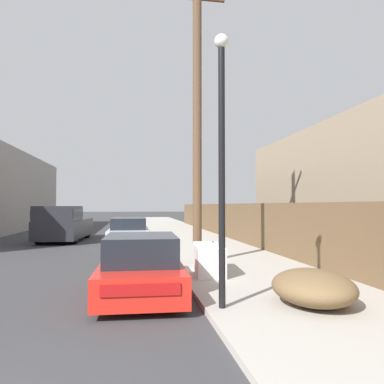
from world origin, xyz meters
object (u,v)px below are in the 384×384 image
discarded_fridge (208,259)px  brush_pile (313,287)px  pickup_truck (63,224)px  parked_sports_car_red (141,267)px  street_lamp (222,148)px  car_parked_mid (129,232)px  utility_pole (197,110)px

discarded_fridge → brush_pile: size_ratio=1.02×
discarded_fridge → pickup_truck: 12.42m
parked_sports_car_red → street_lamp: street_lamp is taller
discarded_fridge → parked_sports_car_red: size_ratio=0.42×
discarded_fridge → car_parked_mid: car_parked_mid is taller
street_lamp → brush_pile: street_lamp is taller
street_lamp → brush_pile: 3.03m
car_parked_mid → utility_pole: (2.18, -6.78, 4.33)m
discarded_fridge → car_parked_mid: (-2.17, 8.53, 0.12)m
parked_sports_car_red → brush_pile: parked_sports_car_red is taller
utility_pole → brush_pile: (1.24, -5.17, -4.51)m
car_parked_mid → brush_pile: car_parked_mid is taller
car_parked_mid → pickup_truck: size_ratio=0.81×
discarded_fridge → utility_pole: (0.00, 1.76, 4.45)m
car_parked_mid → utility_pole: bearing=-71.4°
parked_sports_car_red → street_lamp: bearing=-51.8°
parked_sports_car_red → car_parked_mid: bearing=93.4°
utility_pole → discarded_fridge: bearing=-90.2°
utility_pole → street_lamp: bearing=-94.9°
discarded_fridge → utility_pole: size_ratio=0.19×
pickup_truck → utility_pole: 11.60m
discarded_fridge → car_parked_mid: bearing=109.2°
parked_sports_car_red → utility_pole: utility_pole is taller
street_lamp → car_parked_mid: bearing=98.4°
car_parked_mid → pickup_truck: bearing=145.2°
parked_sports_car_red → pickup_truck: bearing=108.5°
discarded_fridge → pickup_truck: bearing=122.1°
discarded_fridge → parked_sports_car_red: (-1.82, -1.46, 0.08)m
pickup_truck → parked_sports_car_red: bearing=110.6°
utility_pole → car_parked_mid: bearing=107.8°
utility_pole → parked_sports_car_red: bearing=-119.6°
car_parked_mid → utility_pole: size_ratio=0.48×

